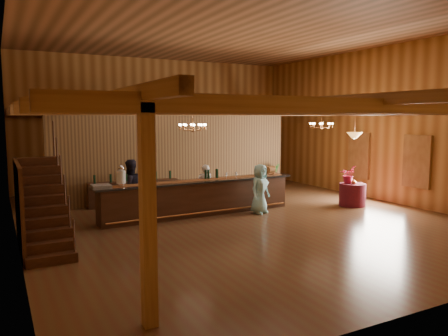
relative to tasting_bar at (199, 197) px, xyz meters
name	(u,v)px	position (x,y,z in m)	size (l,w,h in m)	color
floor	(236,217)	(0.88, -0.78, -0.55)	(14.00, 14.00, 0.00)	#52301E
ceiling	(237,30)	(0.88, -0.78, 4.95)	(14.00, 14.00, 0.00)	#9C5F3A
wall_back	(158,123)	(0.88, 6.22, 2.20)	(12.00, 0.10, 5.50)	#B8833F
wall_left	(12,128)	(-5.12, -0.78, 2.20)	(0.10, 14.00, 5.50)	#B8833F
wall_right	(382,124)	(6.88, -0.78, 2.20)	(0.10, 14.00, 5.50)	#B8833F
beam_grid	(228,109)	(0.88, -0.27, 2.69)	(11.90, 13.90, 0.39)	#A67945
support_posts	(245,166)	(0.88, -1.28, 1.05)	(9.20, 10.20, 3.20)	#A67945
partition_wall	(177,157)	(0.38, 2.72, 1.00)	(9.00, 0.18, 3.10)	brown
window_right_front	(417,161)	(6.83, -2.38, 1.00)	(0.12, 1.05, 1.75)	white
window_right_back	(359,155)	(6.83, 0.22, 1.00)	(0.12, 1.05, 1.75)	white
staircase	(44,205)	(-4.57, -1.52, 0.45)	(1.00, 2.80, 2.00)	#3F2215
backroom_boxes	(164,178)	(0.59, 4.72, -0.02)	(4.10, 0.60, 1.10)	#3F2215
tasting_bar	(199,197)	(0.00, 0.00, 0.00)	(6.47, 1.04, 1.09)	#3F2215
beverage_dispenser	(121,176)	(-2.40, -0.03, 0.82)	(0.26, 0.26, 0.60)	silver
glass_rack_tray	(101,187)	(-2.98, -0.15, 0.58)	(0.50, 0.50, 0.10)	gray
raffle_drum	(271,170)	(2.67, 0.04, 0.70)	(0.34, 0.24, 0.30)	brown
bar_bottle_0	(206,174)	(0.30, 0.13, 0.68)	(0.07, 0.07, 0.30)	black
bar_bottle_1	(208,174)	(0.40, 0.14, 0.68)	(0.07, 0.07, 0.30)	black
bar_bottle_2	(217,174)	(0.69, 0.15, 0.68)	(0.07, 0.07, 0.30)	black
bar_bottle_3	(217,174)	(0.71, 0.15, 0.68)	(0.07, 0.07, 0.30)	black
backbar_shelf	(134,193)	(-1.36, 2.33, -0.12)	(3.02, 0.47, 0.85)	#3F2215
round_table	(352,195)	(5.20, -1.17, -0.16)	(0.89, 0.89, 0.77)	#3E0F19
chandelier_left	(193,127)	(-0.35, -0.37, 2.18)	(0.80, 0.80, 0.63)	#A76939
chandelier_right	(321,125)	(4.79, 0.04, 2.18)	(0.80, 0.80, 0.63)	#A76939
pendant_lamp	(354,135)	(5.20, -1.17, 1.86)	(0.52, 0.52, 0.90)	#A76939
bartender	(205,187)	(0.53, 0.66, 0.19)	(0.54, 0.35, 1.48)	silver
staff_second	(130,188)	(-1.94, 0.75, 0.32)	(0.85, 0.66, 1.74)	black
guest	(260,189)	(1.80, -0.68, 0.23)	(0.76, 0.49, 1.55)	#8ECFD3
floor_plant	(273,178)	(4.30, 2.33, 0.04)	(0.65, 0.52, 1.18)	#28511C
table_flowers	(348,175)	(5.08, -1.05, 0.52)	(0.54, 0.47, 0.60)	#B4173D
table_vase	(354,180)	(5.12, -1.29, 0.36)	(0.14, 0.14, 0.28)	#A76939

